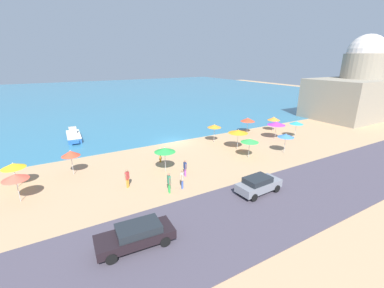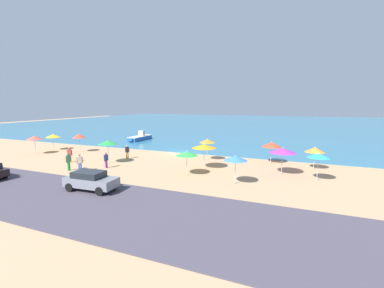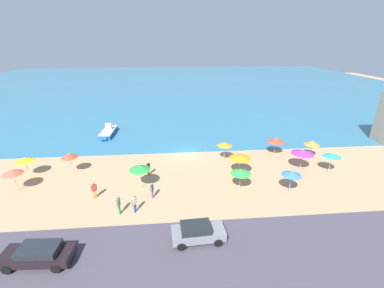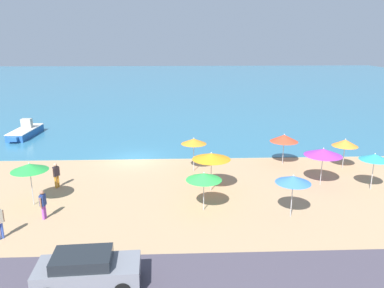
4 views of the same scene
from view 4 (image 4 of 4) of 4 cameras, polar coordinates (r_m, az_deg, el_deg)
ground_plane at (r=30.46m, az=-8.73°, el=-2.34°), size 160.00×160.00×0.00m
sea at (r=84.39m, az=-4.74°, el=9.27°), size 150.00×110.00×0.05m
beach_umbrella_0 at (r=23.21m, az=-23.53°, el=-3.26°), size 2.08×2.08×2.58m
beach_umbrella_1 at (r=25.77m, az=19.37°, el=-1.18°), size 2.45×2.45×2.54m
beach_umbrella_2 at (r=20.63m, az=15.17°, el=-5.24°), size 1.89×1.89×2.41m
beach_umbrella_3 at (r=26.16m, az=26.08°, el=-1.80°), size 1.87×1.87×2.44m
beach_umbrella_4 at (r=29.28m, az=13.86°, el=0.87°), size 2.13×2.13×2.41m
beach_umbrella_5 at (r=20.71m, az=1.82°, el=-4.99°), size 2.01×2.01×2.28m
beach_umbrella_6 at (r=29.73m, az=22.31°, el=0.16°), size 1.86×1.86×2.29m
beach_umbrella_7 at (r=23.34m, az=2.97°, el=-1.88°), size 2.42×2.42×2.55m
beach_umbrella_10 at (r=26.88m, az=0.27°, el=0.42°), size 1.84×1.84×2.52m
bather_3 at (r=21.65m, az=-21.76°, el=-8.36°), size 0.27×0.56×1.63m
bather_4 at (r=25.76m, az=-20.00°, el=-4.30°), size 0.40×0.47×1.67m
parked_car_2 at (r=15.62m, az=-15.70°, el=-17.88°), size 4.02×1.96×1.44m
skiff_nearshore at (r=40.57m, az=-24.05°, el=1.71°), size 1.95×5.58×1.65m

